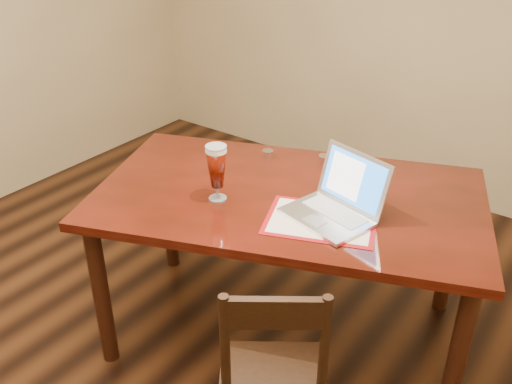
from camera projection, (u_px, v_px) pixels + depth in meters
The scene contains 4 objects.
ground at pixel (169, 376), 2.76m from camera, with size 5.00×5.00×0.00m, color black.
room_shell at pixel (130, 0), 1.91m from camera, with size 4.51×5.01×2.71m.
dining_table at pixel (288, 212), 2.68m from camera, with size 2.03×1.58×1.10m.
dining_chair at pixel (273, 382), 2.15m from camera, with size 0.56×0.55×0.96m.
Camera 1 is at (1.51, -1.35, 2.13)m, focal length 40.00 mm.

